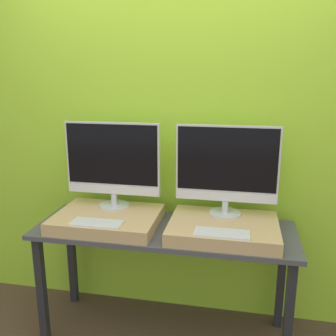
% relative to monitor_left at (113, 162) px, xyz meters
% --- Properties ---
extents(wall_back, '(8.00, 0.04, 2.60)m').
position_rel_monitor_left_xyz_m(wall_back, '(0.38, 0.24, 0.13)').
color(wall_back, '#9ED12D').
rests_on(wall_back, ground_plane).
extents(workbench, '(1.66, 0.57, 0.78)m').
position_rel_monitor_left_xyz_m(workbench, '(0.38, -0.12, -0.49)').
color(workbench, '#47474C').
rests_on(workbench, ground_plane).
extents(wooden_riser_left, '(0.66, 0.51, 0.08)m').
position_rel_monitor_left_xyz_m(wooden_riser_left, '(0.00, -0.14, -0.35)').
color(wooden_riser_left, tan).
rests_on(wooden_riser_left, workbench).
extents(monitor_left, '(0.64, 0.21, 0.58)m').
position_rel_monitor_left_xyz_m(monitor_left, '(0.00, 0.00, 0.00)').
color(monitor_left, silver).
rests_on(monitor_left, wooden_riser_left).
extents(keyboard_left, '(0.31, 0.13, 0.01)m').
position_rel_monitor_left_xyz_m(keyboard_left, '(0.00, -0.32, -0.30)').
color(keyboard_left, silver).
rests_on(keyboard_left, wooden_riser_left).
extents(wooden_riser_right, '(0.66, 0.51, 0.08)m').
position_rel_monitor_left_xyz_m(wooden_riser_right, '(0.75, -0.14, -0.35)').
color(wooden_riser_right, tan).
rests_on(wooden_riser_right, workbench).
extents(monitor_right, '(0.64, 0.21, 0.58)m').
position_rel_monitor_left_xyz_m(monitor_right, '(0.75, 0.00, 0.00)').
color(monitor_right, silver).
rests_on(monitor_right, wooden_riser_right).
extents(keyboard_right, '(0.31, 0.13, 0.01)m').
position_rel_monitor_left_xyz_m(keyboard_right, '(0.75, -0.32, -0.30)').
color(keyboard_right, silver).
rests_on(keyboard_right, wooden_riser_right).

